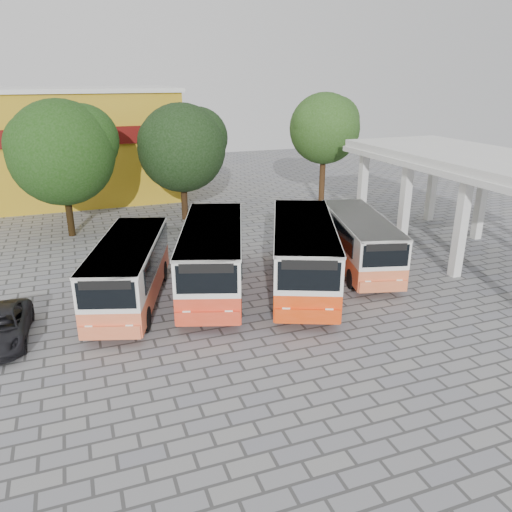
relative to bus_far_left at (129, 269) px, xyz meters
name	(u,v)px	position (x,y,z in m)	size (l,w,h in m)	color
ground	(328,317)	(7.22, -4.08, -1.58)	(90.00, 90.00, 0.00)	gray
terminal_shelter	(479,164)	(17.72, -0.08, 3.33)	(6.80, 15.80, 5.40)	silver
shophouse_block	(41,145)	(-3.78, 21.90, 2.58)	(20.40, 10.40, 8.30)	#B18915
bus_far_left	(129,269)	(0.00, 0.00, 0.00)	(4.49, 8.05, 2.73)	#F66D3F
bus_centre_left	(213,254)	(3.65, 0.07, 0.16)	(5.01, 8.85, 3.00)	red
bus_centre_right	(303,251)	(7.50, -1.06, 0.20)	(5.67, 9.15, 3.08)	#EC3E0A
bus_far_right	(360,239)	(11.17, 0.18, -0.03)	(4.06, 7.85, 2.68)	#EC6F3F
tree_left	(62,149)	(-2.14, 11.00, 3.59)	(6.34, 6.04, 7.99)	black
tree_middle	(183,145)	(5.11, 12.27, 3.35)	(5.95, 5.67, 7.58)	#322010
tree_right	(325,126)	(15.23, 12.02, 4.22)	(5.16, 4.92, 8.10)	#452B16
parked_car	(0,327)	(-4.86, -1.70, -1.00)	(1.91, 4.15, 1.15)	black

